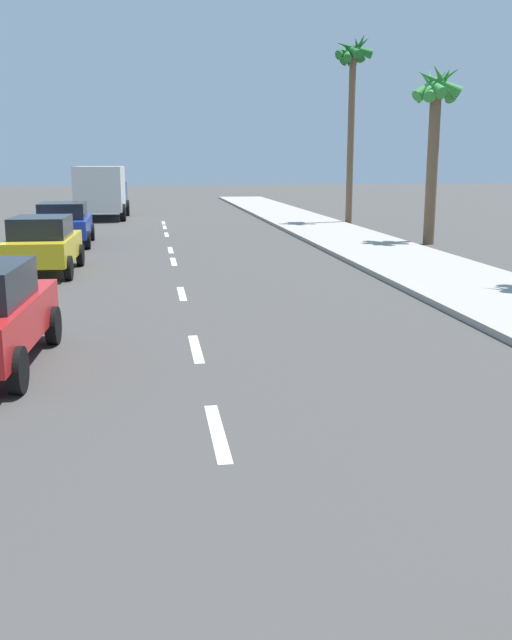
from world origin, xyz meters
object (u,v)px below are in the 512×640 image
object	(u,v)px
parked_car_yellow	(43,243)
palm_tree_distant	(353,74)
parked_car_blue	(64,222)
palm_tree_far	(435,107)
delivery_truck	(102,191)

from	to	relation	value
parked_car_yellow	palm_tree_distant	xyz separation A→B (m)	(12.68, 14.32, 6.26)
parked_car_blue	palm_tree_distant	distance (m)	16.10
parked_car_blue	parked_car_yellow	bearing A→B (deg)	-89.59
parked_car_yellow	palm_tree_far	distance (m)	14.83
parked_car_yellow	delivery_truck	size ratio (longest dim) A/B	0.63
palm_tree_far	palm_tree_distant	xyz separation A→B (m)	(-0.54, 8.99, 2.15)
palm_tree_far	palm_tree_distant	size ratio (longest dim) A/B	0.73
parked_car_blue	palm_tree_far	bearing A→B (deg)	-8.48
palm_tree_far	palm_tree_distant	bearing A→B (deg)	93.44
delivery_truck	palm_tree_distant	xyz separation A→B (m)	(12.29, -5.35, 5.59)
delivery_truck	palm_tree_distant	size ratio (longest dim) A/B	0.70
parked_car_yellow	palm_tree_distant	size ratio (longest dim) A/B	0.44
delivery_truck	palm_tree_distant	world-z (taller)	palm_tree_distant
delivery_truck	palm_tree_distant	bearing A→B (deg)	-22.30
parked_car_yellow	parked_car_blue	world-z (taller)	same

